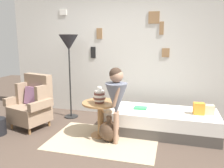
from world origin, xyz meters
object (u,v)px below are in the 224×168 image
object	(u,v)px
armchair	(32,104)
demijohn_near	(109,131)
daybed	(160,122)
book_on_daybed	(140,108)
side_table	(101,112)
vase_striped	(99,96)
person_child	(116,95)
floor_lamp	(69,46)

from	to	relation	value
armchair	demijohn_near	bearing A→B (deg)	-8.54
daybed	book_on_daybed	size ratio (longest dim) A/B	8.70
side_table	vase_striped	xyz separation A→B (m)	(-0.00, -0.05, 0.27)
side_table	person_child	xyz separation A→B (m)	(0.32, -0.19, 0.35)
daybed	person_child	distance (m)	1.04
person_child	demijohn_near	size ratio (longest dim) A/B	2.90
daybed	person_child	size ratio (longest dim) A/B	1.60
vase_striped	demijohn_near	xyz separation A→B (m)	(0.19, -0.10, -0.53)
person_child	side_table	bearing A→B (deg)	148.59
vase_striped	floor_lamp	xyz separation A→B (m)	(-0.89, 0.79, 0.77)
demijohn_near	daybed	bearing A→B (deg)	35.91
daybed	side_table	xyz separation A→B (m)	(-0.95, -0.40, 0.22)
armchair	demijohn_near	size ratio (longest dim) A/B	2.35
book_on_daybed	demijohn_near	distance (m)	0.74
armchair	floor_lamp	distance (m)	1.31
vase_striped	person_child	size ratio (longest dim) A/B	0.22
side_table	book_on_daybed	size ratio (longest dim) A/B	2.75
side_table	demijohn_near	size ratio (longest dim) A/B	1.47
armchair	demijohn_near	distance (m)	1.58
vase_striped	floor_lamp	world-z (taller)	floor_lamp
vase_striped	floor_lamp	distance (m)	1.42
armchair	book_on_daybed	bearing A→B (deg)	9.54
floor_lamp	book_on_daybed	size ratio (longest dim) A/B	7.71
book_on_daybed	person_child	bearing A→B (deg)	-115.64
armchair	demijohn_near	world-z (taller)	armchair
daybed	floor_lamp	xyz separation A→B (m)	(-1.84, 0.35, 1.27)
floor_lamp	person_child	world-z (taller)	floor_lamp
armchair	book_on_daybed	world-z (taller)	armchair
side_table	floor_lamp	bearing A→B (deg)	140.14
vase_striped	demijohn_near	distance (m)	0.57
side_table	demijohn_near	bearing A→B (deg)	-38.08
book_on_daybed	demijohn_near	world-z (taller)	book_on_daybed
vase_striped	person_child	bearing A→B (deg)	-24.79
armchair	daybed	size ratio (longest dim) A/B	0.51
floor_lamp	book_on_daybed	bearing A→B (deg)	-12.64
daybed	vase_striped	bearing A→B (deg)	-154.78
armchair	daybed	xyz separation A→B (m)	(2.30, 0.32, -0.24)
daybed	floor_lamp	size ratio (longest dim) A/B	1.13
person_child	demijohn_near	bearing A→B (deg)	160.69
vase_striped	book_on_daybed	bearing A→B (deg)	36.94
vase_striped	book_on_daybed	distance (m)	0.81
vase_striped	daybed	bearing A→B (deg)	25.22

